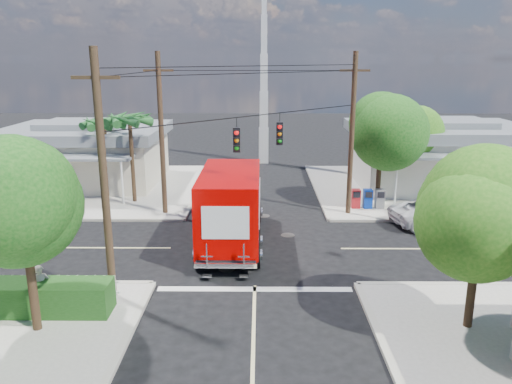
{
  "coord_description": "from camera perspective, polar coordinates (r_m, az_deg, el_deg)",
  "views": [
    {
      "loc": [
        0.2,
        -21.89,
        8.59
      ],
      "look_at": [
        0.0,
        2.0,
        2.2
      ],
      "focal_mm": 35.0,
      "sensor_mm": 36.0,
      "label": 1
    }
  ],
  "objects": [
    {
      "name": "sidewalk_nw",
      "position": [
        35.63,
        -17.66,
        0.42
      ],
      "size": [
        14.12,
        14.12,
        0.14
      ],
      "color": "#A29C92",
      "rests_on": "ground"
    },
    {
      "name": "radio_tower",
      "position": [
        42.0,
        0.9,
        10.94
      ],
      "size": [
        0.8,
        0.8,
        17.0
      ],
      "color": "silver",
      "rests_on": "ground"
    },
    {
      "name": "palm_nw_front",
      "position": [
        30.59,
        -14.24,
        7.86
      ],
      "size": [
        3.01,
        3.08,
        5.59
      ],
      "color": "#422D1C",
      "rests_on": "sidewalk_nw"
    },
    {
      "name": "tree_sw_front",
      "position": [
        16.6,
        -25.21,
        -1.35
      ],
      "size": [
        3.88,
        3.78,
        6.03
      ],
      "color": "#422D1C",
      "rests_on": "sidewalk_sw"
    },
    {
      "name": "tree_ne_back",
      "position": [
        32.61,
        17.73,
        6.51
      ],
      "size": [
        3.77,
        3.66,
        5.82
      ],
      "color": "#422D1C",
      "rests_on": "sidewalk_ne"
    },
    {
      "name": "utility_poles",
      "position": [
        23.89,
        -3.83,
        5.5
      ],
      "size": [
        12.0,
        10.68,
        9.0
      ],
      "color": "#473321",
      "rests_on": "ground"
    },
    {
      "name": "tree_se",
      "position": [
        16.78,
        24.42,
        -2.13
      ],
      "size": [
        3.67,
        3.54,
        5.62
      ],
      "color": "#422D1C",
      "rests_on": "sidewalk_se"
    },
    {
      "name": "palm_nw_back",
      "position": [
        32.61,
        -16.97,
        7.43
      ],
      "size": [
        3.01,
        3.08,
        5.19
      ],
      "color": "#422D1C",
      "rests_on": "sidewalk_nw"
    },
    {
      "name": "delivery_truck",
      "position": [
        23.59,
        -2.82,
        -1.6
      ],
      "size": [
        2.8,
        8.55,
        3.68
      ],
      "color": "black",
      "rests_on": "ground"
    },
    {
      "name": "parked_car",
      "position": [
        28.2,
        20.11,
        -2.21
      ],
      "size": [
        5.44,
        3.33,
        1.41
      ],
      "primitive_type": "imported",
      "rotation": [
        0.0,
        0.0,
        1.78
      ],
      "color": "silver",
      "rests_on": "ground"
    },
    {
      "name": "sidewalk_ne",
      "position": [
        35.5,
        17.97,
        0.34
      ],
      "size": [
        14.12,
        14.12,
        0.14
      ],
      "color": "#A29C92",
      "rests_on": "ground"
    },
    {
      "name": "tree_ne_front",
      "position": [
        29.74,
        14.22,
        7.13
      ],
      "size": [
        4.21,
        4.14,
        6.66
      ],
      "color": "#422D1C",
      "rests_on": "sidewalk_ne"
    },
    {
      "name": "pedestrian",
      "position": [
        18.99,
        -23.32,
        -10.03
      ],
      "size": [
        0.71,
        0.68,
        1.64
      ],
      "primitive_type": "imported",
      "rotation": [
        0.0,
        0.0,
        0.68
      ],
      "color": "#BEACA0",
      "rests_on": "sidewalk_sw"
    },
    {
      "name": "building_nw",
      "position": [
        37.01,
        -18.83,
        4.26
      ],
      "size": [
        10.8,
        10.2,
        4.3
      ],
      "color": "beige",
      "rests_on": "sidewalk_nw"
    },
    {
      "name": "hedge_sw",
      "position": [
        19.22,
        -25.3,
        -10.83
      ],
      "size": [
        6.2,
        1.2,
        1.1
      ],
      "primitive_type": "cube",
      "color": "#174112",
      "rests_on": "sidewalk_sw"
    },
    {
      "name": "building_ne",
      "position": [
        36.56,
        20.18,
        4.18
      ],
      "size": [
        11.8,
        10.2,
        4.5
      ],
      "color": "silver",
      "rests_on": "sidewalk_ne"
    },
    {
      "name": "ground",
      "position": [
        23.52,
        -0.04,
        -6.45
      ],
      "size": [
        120.0,
        120.0,
        0.0
      ],
      "primitive_type": "plane",
      "color": "black",
      "rests_on": "ground"
    },
    {
      "name": "vending_boxes",
      "position": [
        29.85,
        12.65,
        -0.74
      ],
      "size": [
        1.9,
        0.5,
        1.1
      ],
      "color": "#A3171C",
      "rests_on": "sidewalk_ne"
    },
    {
      "name": "road_markings",
      "position": [
        22.15,
        -0.08,
        -7.83
      ],
      "size": [
        32.0,
        32.0,
        0.01
      ],
      "color": "beige",
      "rests_on": "ground"
    },
    {
      "name": "picket_fence",
      "position": [
        19.8,
        -23.78,
        -9.93
      ],
      "size": [
        5.94,
        0.06,
        1.0
      ],
      "color": "silver",
      "rests_on": "sidewalk_sw"
    }
  ]
}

